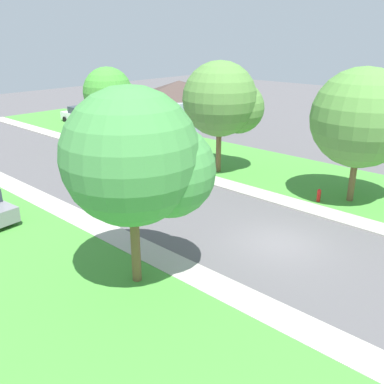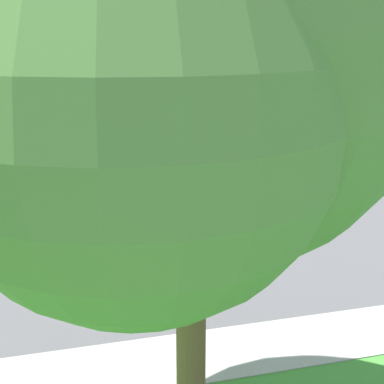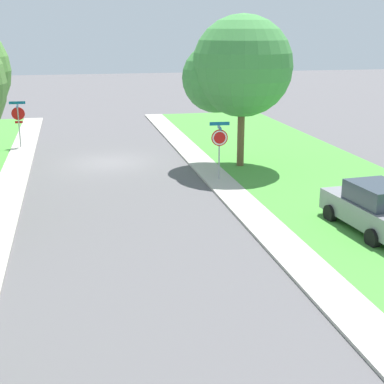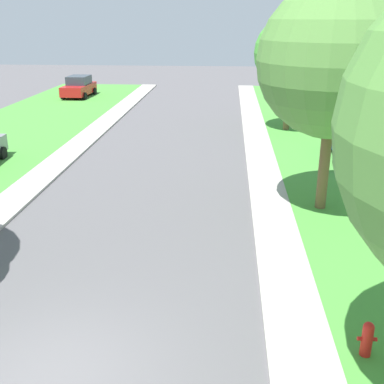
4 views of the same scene
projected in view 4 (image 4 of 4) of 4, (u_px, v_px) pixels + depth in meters
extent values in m
plane|color=#565456|center=(55.00, 378.00, 8.90)|extent=(120.00, 120.00, 0.00)
cube|color=#ADA89E|center=(265.00, 178.00, 19.77)|extent=(1.40, 56.00, 0.10)
cube|color=#479338|center=(381.00, 181.00, 19.43)|extent=(8.00, 56.00, 0.08)
cube|color=#ADA89E|center=(45.00, 173.00, 20.44)|extent=(1.40, 56.00, 0.10)
cube|color=red|center=(79.00, 89.00, 39.51)|extent=(1.90, 4.34, 0.76)
cube|color=#2D3842|center=(79.00, 80.00, 39.45)|extent=(1.65, 2.14, 0.68)
cylinder|color=black|center=(85.00, 96.00, 38.31)|extent=(0.26, 0.65, 0.64)
cylinder|color=black|center=(63.00, 96.00, 38.48)|extent=(0.26, 0.65, 0.64)
cylinder|color=black|center=(94.00, 92.00, 40.80)|extent=(0.26, 0.65, 0.64)
cylinder|color=black|center=(74.00, 91.00, 40.97)|extent=(0.26, 0.65, 0.64)
cylinder|color=black|center=(2.00, 153.00, 22.35)|extent=(0.29, 0.66, 0.64)
cube|color=#1E389E|center=(353.00, 145.00, 22.36)|extent=(2.13, 4.43, 0.76)
cube|color=#2D3842|center=(356.00, 131.00, 21.92)|extent=(1.76, 2.22, 0.68)
cylinder|color=black|center=(329.00, 145.00, 23.86)|extent=(0.29, 0.66, 0.64)
cylinder|color=black|center=(367.00, 146.00, 23.59)|extent=(0.29, 0.66, 0.64)
cylinder|color=black|center=(336.00, 160.00, 21.39)|extent=(0.29, 0.66, 0.64)
cylinder|color=black|center=(378.00, 161.00, 21.12)|extent=(0.29, 0.66, 0.64)
cube|color=white|center=(314.00, 94.00, 36.88)|extent=(1.91, 4.34, 0.76)
cube|color=#2D3842|center=(315.00, 85.00, 36.45)|extent=(1.65, 2.14, 0.68)
cylinder|color=black|center=(299.00, 96.00, 38.31)|extent=(0.26, 0.65, 0.64)
cylinder|color=black|center=(322.00, 97.00, 38.22)|extent=(0.26, 0.65, 0.64)
cylinder|color=black|center=(305.00, 102.00, 35.81)|extent=(0.26, 0.65, 0.64)
cylinder|color=black|center=(329.00, 102.00, 35.72)|extent=(0.26, 0.65, 0.64)
cylinder|color=brown|center=(287.00, 105.00, 27.71)|extent=(0.36, 0.36, 2.99)
sphere|color=green|center=(291.00, 53.00, 26.69)|extent=(4.15, 4.15, 4.15)
sphere|color=green|center=(309.00, 64.00, 26.22)|extent=(2.91, 2.91, 2.91)
cylinder|color=brown|center=(324.00, 164.00, 16.13)|extent=(0.36, 0.36, 3.34)
sphere|color=#56893E|center=(335.00, 61.00, 14.95)|extent=(4.93, 4.93, 4.93)
sphere|color=#56893E|center=(375.00, 84.00, 14.39)|extent=(3.45, 3.45, 3.45)
cylinder|color=red|center=(366.00, 343.00, 9.32)|extent=(0.22, 0.22, 0.70)
sphere|color=red|center=(369.00, 327.00, 9.19)|extent=(0.22, 0.22, 0.22)
cylinder|color=red|center=(360.00, 339.00, 9.29)|extent=(0.10, 0.08, 0.08)
cylinder|color=red|center=(374.00, 339.00, 9.27)|extent=(0.10, 0.08, 0.08)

